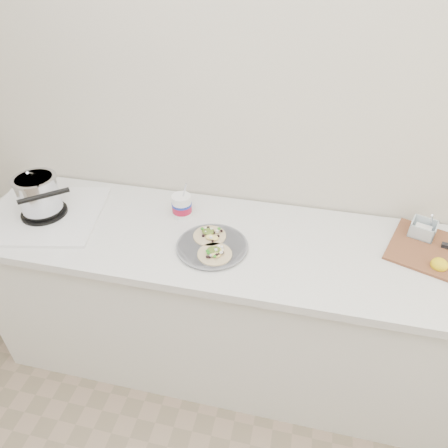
% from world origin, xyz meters
% --- Properties ---
extents(counter, '(2.44, 0.66, 0.90)m').
position_xyz_m(counter, '(0.00, 1.43, 0.45)').
color(counter, silver).
rests_on(counter, ground).
extents(stove, '(0.61, 0.58, 0.25)m').
position_xyz_m(stove, '(-0.91, 1.39, 0.98)').
color(stove, silver).
rests_on(stove, counter).
extents(taco_plate, '(0.31, 0.31, 0.04)m').
position_xyz_m(taco_plate, '(-0.07, 1.34, 0.92)').
color(taco_plate, slate).
rests_on(taco_plate, counter).
extents(tub, '(0.09, 0.09, 0.21)m').
position_xyz_m(tub, '(-0.26, 1.54, 0.97)').
color(tub, white).
rests_on(tub, counter).
extents(bacon_plate, '(0.25, 0.25, 0.02)m').
position_xyz_m(bacon_plate, '(-0.89, 1.35, 0.91)').
color(bacon_plate, beige).
rests_on(bacon_plate, counter).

